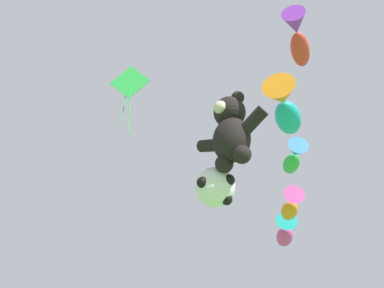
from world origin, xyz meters
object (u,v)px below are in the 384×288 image
fish_kite_magenta (285,231)px  fish_kite_emerald (294,157)px  fish_kite_teal (285,107)px  teddy_bear_kite (231,131)px  soccer_ball_kite (215,187)px  fish_kite_crimson (298,37)px  fish_kite_tangerine (291,205)px  diamond_kite (130,85)px

fish_kite_magenta → fish_kite_emerald: bearing=-51.0°
fish_kite_magenta → fish_kite_teal: bearing=-55.0°
teddy_bear_kite → fish_kite_emerald: fish_kite_emerald is taller
teddy_bear_kite → fish_kite_emerald: size_ratio=1.35×
soccer_ball_kite → fish_kite_crimson: bearing=3.1°
teddy_bear_kite → fish_kite_teal: size_ratio=0.91×
soccer_ball_kite → fish_kite_tangerine: fish_kite_tangerine is taller
fish_kite_emerald → fish_kite_tangerine: 2.45m
fish_kite_teal → fish_kite_magenta: bearing=125.0°
diamond_kite → fish_kite_teal: bearing=43.9°
fish_kite_tangerine → soccer_ball_kite: bearing=-76.1°
soccer_ball_kite → diamond_kite: (-2.39, -1.35, 4.36)m
fish_kite_emerald → soccer_ball_kite: bearing=-88.7°
teddy_bear_kite → fish_kite_magenta: fish_kite_magenta is taller
fish_kite_crimson → fish_kite_magenta: 10.28m
fish_kite_magenta → diamond_kite: bearing=-85.3°
fish_kite_teal → fish_kite_tangerine: 5.16m
teddy_bear_kite → diamond_kite: (-3.22, -1.07, 3.16)m
teddy_bear_kite → fish_kite_crimson: bearing=11.6°
fish_kite_tangerine → diamond_kite: diamond_kite is taller
fish_kite_teal → diamond_kite: (-3.59, -3.45, 0.99)m
fish_kite_tangerine → diamond_kite: (-0.81, -7.74, 1.70)m
fish_kite_teal → fish_kite_emerald: (-1.30, 2.44, -0.06)m
fish_kite_teal → fish_kite_crimson: bearing=-47.5°
soccer_ball_kite → fish_kite_tangerine: bearing=103.9°
soccer_ball_kite → fish_kite_teal: size_ratio=0.45×
fish_kite_crimson → fish_kite_magenta: bearing=126.9°
fish_kite_teal → fish_kite_magenta: fish_kite_teal is taller
fish_kite_crimson → fish_kite_magenta: (-6.16, 8.20, -0.73)m
teddy_bear_kite → fish_kite_teal: 3.24m
fish_kite_teal → teddy_bear_kite: bearing=-98.7°
fish_kite_crimson → diamond_kite: size_ratio=0.65×
fish_kite_teal → fish_kite_emerald: 2.77m
teddy_bear_kite → soccer_ball_kite: 1.49m
diamond_kite → fish_kite_tangerine: bearing=84.0°
fish_kite_crimson → teddy_bear_kite: bearing=-168.4°
soccer_ball_kite → fish_kite_magenta: (-3.19, 8.36, 2.76)m
soccer_ball_kite → fish_kite_tangerine: 7.10m
teddy_bear_kite → fish_kite_magenta: (-4.02, 8.64, 1.56)m
fish_kite_teal → fish_kite_emerald: size_ratio=1.48×
teddy_bear_kite → fish_kite_crimson: (2.14, 0.44, 2.28)m
teddy_bear_kite → fish_kite_emerald: (-0.94, 4.82, 2.11)m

